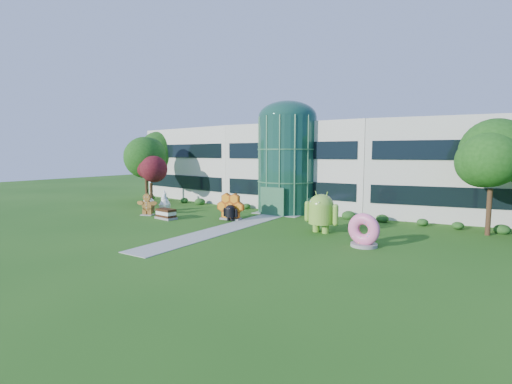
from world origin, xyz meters
The scene contains 14 objects.
ground centered at (0.00, 0.00, 0.00)m, with size 140.00×140.00×0.00m, color #215114.
building centered at (0.00, 18.00, 4.65)m, with size 46.00×15.00×9.30m, color beige, non-canonical shape.
atrium centered at (0.00, 12.00, 4.90)m, with size 6.00×6.00×9.80m, color #194738.
walkway centered at (0.00, 2.00, 0.02)m, with size 2.40×20.00×0.04m, color #9E9E93.
tree_red centered at (-15.50, 7.50, 3.00)m, with size 4.00×4.00×6.00m, color #3F0C14, non-canonical shape.
trees_backdrop centered at (0.00, 13.00, 4.20)m, with size 52.00×8.00×8.40m, color #184611, non-canonical shape.
android_green centered at (7.06, 4.22, 1.76)m, with size 3.10×2.07×3.52m, color #7BB139, non-canonical shape.
android_black centered at (-1.82, 4.50, 0.86)m, with size 1.52×1.02×1.73m, color black, non-canonical shape.
donut centered at (11.16, 1.68, 1.13)m, with size 2.17×1.04×2.25m, color #EB5991, non-canonical shape.
gingerbread centered at (-10.55, 2.50, 1.09)m, with size 2.36×0.91×2.18m, color brown, non-canonical shape.
ice_cream_sandwich centered at (-7.47, 2.02, 0.48)m, with size 2.16×1.08×0.96m, color #321A0B, non-canonical shape.
honeycomb centered at (-2.16, 5.02, 1.11)m, with size 2.82×1.01×2.21m, color orange, non-canonical shape.
froyo centered at (-11.14, 5.38, 1.12)m, with size 1.31×1.31×2.25m, color white, non-canonical shape.
cupcake centered at (-11.90, 3.91, 0.77)m, with size 1.29×1.29×1.54m, color white, non-canonical shape.
Camera 1 is at (17.95, -22.32, 6.13)m, focal length 26.00 mm.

